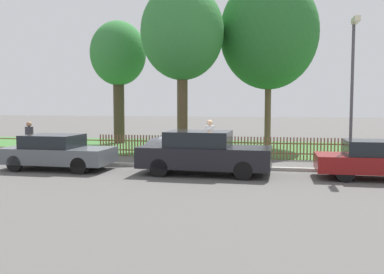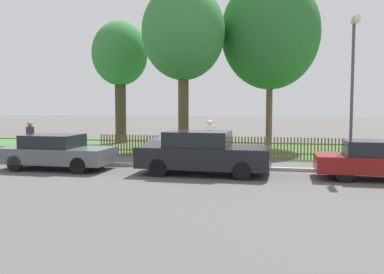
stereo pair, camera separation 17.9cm
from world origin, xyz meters
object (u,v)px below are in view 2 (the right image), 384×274
object	(u,v)px
tree_mid_park	(270,33)
pedestrian_near_fence	(30,139)
parked_car_silver_hatchback	(57,152)
parked_car_black_saloon	(203,153)
tree_nearest_kerb	(120,56)
pedestrian_by_lamp	(210,139)
parked_car_navy_estate	(384,160)
covered_motorcycle	(166,147)
tree_behind_motorcycle	(183,33)
street_lamp	(353,75)

from	to	relation	value
tree_mid_park	pedestrian_near_fence	bearing A→B (deg)	-141.87
parked_car_silver_hatchback	tree_mid_park	size ratio (longest dim) A/B	0.43
parked_car_black_saloon	tree_mid_park	size ratio (longest dim) A/B	0.48
tree_nearest_kerb	tree_mid_park	distance (m)	9.07
tree_nearest_kerb	pedestrian_by_lamp	bearing A→B (deg)	-48.75
tree_mid_park	pedestrian_by_lamp	distance (m)	9.05
parked_car_navy_estate	tree_nearest_kerb	bearing A→B (deg)	141.48
covered_motorcycle	pedestrian_near_fence	xyz separation A→B (m)	(-5.90, -0.29, 0.27)
parked_car_navy_estate	covered_motorcycle	size ratio (longest dim) A/B	2.31
parked_car_navy_estate	tree_nearest_kerb	size ratio (longest dim) A/B	0.59
parked_car_navy_estate	pedestrian_by_lamp	world-z (taller)	pedestrian_by_lamp
tree_behind_motorcycle	tree_mid_park	world-z (taller)	tree_mid_park
parked_car_silver_hatchback	pedestrian_by_lamp	world-z (taller)	pedestrian_by_lamp
covered_motorcycle	tree_nearest_kerb	size ratio (longest dim) A/B	0.26
parked_car_silver_hatchback	tree_mid_park	world-z (taller)	tree_mid_park
covered_motorcycle	tree_behind_motorcycle	distance (m)	7.33
tree_behind_motorcycle	tree_mid_park	distance (m)	4.97
parked_car_black_saloon	parked_car_navy_estate	world-z (taller)	parked_car_black_saloon
tree_mid_park	pedestrian_by_lamp	world-z (taller)	tree_mid_park
street_lamp	tree_behind_motorcycle	bearing A→B (deg)	143.71
covered_motorcycle	tree_mid_park	world-z (taller)	tree_mid_park
tree_nearest_kerb	covered_motorcycle	bearing A→B (deg)	-58.16
parked_car_silver_hatchback	tree_behind_motorcycle	size ratio (longest dim) A/B	0.47
parked_car_navy_estate	pedestrian_near_fence	distance (m)	13.82
parked_car_navy_estate	tree_mid_park	world-z (taller)	tree_mid_park
covered_motorcycle	tree_mid_park	distance (m)	10.10
parked_car_black_saloon	street_lamp	bearing A→B (deg)	20.75
tree_nearest_kerb	parked_car_black_saloon	bearing A→B (deg)	-56.14
tree_mid_park	tree_nearest_kerb	bearing A→B (deg)	175.30
parked_car_silver_hatchback	street_lamp	xyz separation A→B (m)	(10.64, 1.74, 2.78)
tree_behind_motorcycle	tree_mid_park	size ratio (longest dim) A/B	0.91
parked_car_black_saloon	tree_mid_park	xyz separation A→B (m)	(2.01, 9.67, 5.53)
parked_car_silver_hatchback	pedestrian_by_lamp	size ratio (longest dim) A/B	2.27
covered_motorcycle	tree_behind_motorcycle	size ratio (longest dim) A/B	0.22
parked_car_silver_hatchback	parked_car_black_saloon	size ratio (longest dim) A/B	0.89
tree_mid_park	street_lamp	xyz separation A→B (m)	(3.11, -7.89, -2.83)
parked_car_navy_estate	pedestrian_by_lamp	distance (m)	6.58
parked_car_navy_estate	pedestrian_by_lamp	bearing A→B (deg)	157.50
tree_mid_park	pedestrian_by_lamp	size ratio (longest dim) A/B	5.25
parked_car_black_saloon	covered_motorcycle	xyz separation A→B (m)	(-1.92, 2.25, -0.08)
pedestrian_near_fence	pedestrian_by_lamp	xyz separation A→B (m)	(7.63, 0.69, 0.06)
street_lamp	parked_car_black_saloon	bearing A→B (deg)	-160.78
tree_nearest_kerb	tree_behind_motorcycle	bearing A→B (deg)	-34.16
parked_car_silver_hatchback	parked_car_navy_estate	distance (m)	11.40
parked_car_silver_hatchback	pedestrian_near_fence	world-z (taller)	pedestrian_near_fence
tree_nearest_kerb	pedestrian_near_fence	size ratio (longest dim) A/B	4.41
tree_nearest_kerb	street_lamp	distance (m)	14.98
tree_nearest_kerb	pedestrian_near_fence	bearing A→B (deg)	-95.63
parked_car_silver_hatchback	tree_behind_motorcycle	xyz separation A→B (m)	(3.20, 7.20, 5.36)
parked_car_navy_estate	tree_nearest_kerb	distance (m)	17.12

